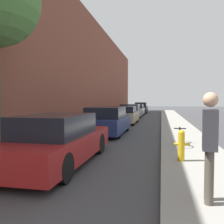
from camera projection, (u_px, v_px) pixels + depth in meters
The scene contains 13 objects.
ground_plane at pixel (132, 127), 15.84m from camera, with size 120.00×120.00×0.00m, color #3D3D3F.
sidewalk_left at pixel (90, 125), 16.43m from camera, with size 2.00×52.00×0.12m.
sidewalk_right at pixel (177, 127), 15.25m from camera, with size 2.00×52.00×0.12m.
building_facade_left at pixel (71, 61), 16.50m from camera, with size 0.70×52.00×8.90m.
parked_car_red at pixel (58, 141), 6.42m from camera, with size 1.72×4.62×1.34m.
parked_car_navy at pixel (107, 121), 12.26m from camera, with size 1.90×4.40×1.39m.
parked_car_champagne at pixel (124, 115), 17.85m from camera, with size 1.84×4.03×1.31m.
parked_car_grey at pixel (130, 112), 22.95m from camera, with size 1.84×4.58×1.39m.
parked_car_white at pixel (137, 110), 28.29m from camera, with size 1.70×4.36×1.30m.
parked_car_black at pixel (141, 108), 33.20m from camera, with size 1.72×3.95×1.49m.
fire_hydrant at pixel (181, 145), 6.29m from camera, with size 0.38×0.18×0.83m.
pedestrian at pixel (210, 140), 3.69m from camera, with size 0.27×0.44×1.72m.
bicycle at pixel (180, 136), 8.62m from camera, with size 0.44×1.49×0.61m.
Camera 1 is at (1.90, 0.28, 1.71)m, focal length 38.27 mm.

